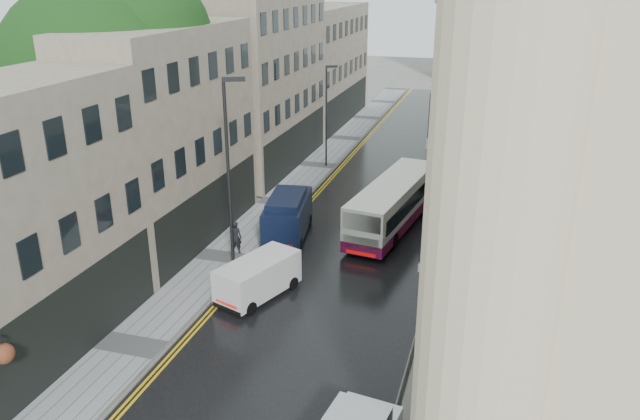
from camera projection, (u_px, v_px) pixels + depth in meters
The scene contains 14 objects.
road at pixel (372, 213), 37.28m from camera, with size 9.00×85.00×0.02m, color black.
left_sidewalk at pixel (280, 203), 38.82m from camera, with size 2.70×85.00×0.12m, color gray.
right_sidewalk at pixel (464, 222), 35.83m from camera, with size 1.80×85.00×0.12m, color slate.
old_shop_row at pixel (238, 97), 39.88m from camera, with size 4.50×56.00×12.00m, color gray, non-canonical shape.
modern_block at pixel (575, 113), 30.70m from camera, with size 8.00×40.00×14.00m, color beige, non-canonical shape.
tree_near at pixel (102, 111), 31.40m from camera, with size 10.56×10.56×13.89m, color black, non-canonical shape.
tree_far at pixel (219, 84), 43.21m from camera, with size 9.24×9.24×12.46m, color black, non-canonical shape.
cream_bus at pixel (358, 218), 32.90m from camera, with size 2.22×9.77×2.66m, color white, non-canonical shape.
white_lorry at pixel (439, 157), 40.47m from camera, with size 2.55×8.49×4.46m, color white, non-canonical shape.
white_van at pixel (222, 285), 26.81m from camera, with size 1.72×4.02×1.82m, color silver, non-canonical shape.
navy_van at pixel (265, 226), 32.11m from camera, with size 1.98×4.96×2.53m, color black, non-canonical shape.
pedestrian at pixel (236, 237), 31.51m from camera, with size 0.62×0.41×1.71m, color black.
lamp_post_near at pixel (229, 176), 28.90m from camera, with size 1.02×0.23×9.05m, color black, non-canonical shape.
lamp_post_far at pixel (326, 117), 44.72m from camera, with size 0.81×0.18×7.24m, color black, non-canonical shape.
Camera 1 is at (6.89, -6.68, 13.56)m, focal length 35.00 mm.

